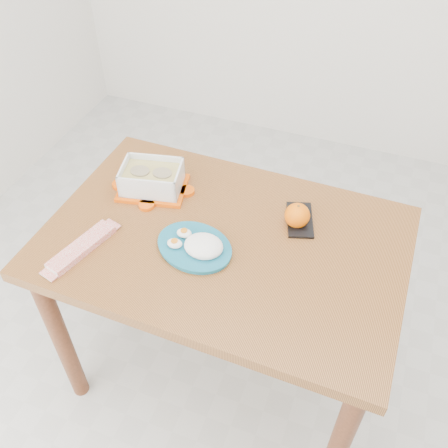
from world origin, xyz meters
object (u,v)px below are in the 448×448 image
(dining_table, at_px, (224,262))
(orange_fruit, at_px, (297,215))
(food_container, at_px, (152,179))
(smartphone, at_px, (300,220))
(rice_plate, at_px, (197,245))

(dining_table, distance_m, orange_fruit, 0.28)
(food_container, distance_m, orange_fruit, 0.49)
(orange_fruit, bearing_deg, smartphone, 70.85)
(smartphone, bearing_deg, orange_fruit, -126.52)
(orange_fruit, xyz_separation_m, smartphone, (0.01, 0.02, -0.03))
(food_container, distance_m, smartphone, 0.50)
(smartphone, bearing_deg, rice_plate, -155.22)
(rice_plate, bearing_deg, orange_fruit, 56.11)
(orange_fruit, distance_m, smartphone, 0.04)
(rice_plate, xyz_separation_m, smartphone, (0.25, 0.23, -0.02))
(food_container, xyz_separation_m, rice_plate, (0.25, -0.20, -0.03))
(dining_table, height_order, orange_fruit, orange_fruit)
(dining_table, distance_m, rice_plate, 0.16)
(dining_table, bearing_deg, food_container, 157.95)
(rice_plate, bearing_deg, food_container, 156.29)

